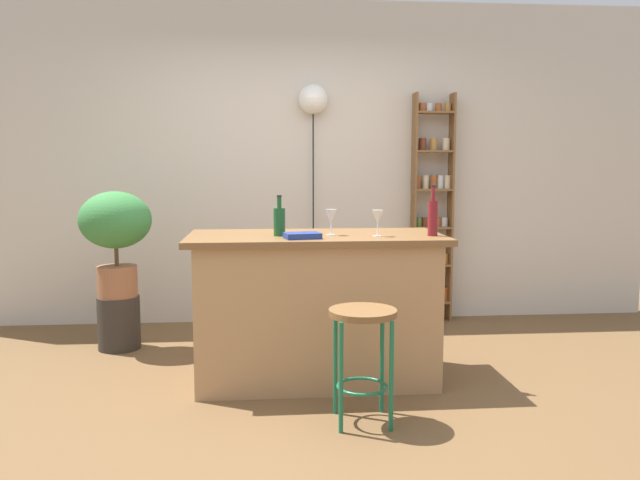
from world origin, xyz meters
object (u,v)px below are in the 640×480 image
at_px(potted_plant, 116,230).
at_px(bottle_wine_red, 279,221).
at_px(plant_stool, 119,323).
at_px(cookbook, 302,236).
at_px(bar_stool, 363,337).
at_px(pendant_globe_light, 313,101).
at_px(spice_shelf, 432,213).
at_px(wine_glass_center, 378,218).
at_px(wine_glass_left, 331,217).
at_px(bottle_soda_blue, 433,217).

xyz_separation_m(potted_plant, bottle_wine_red, (1.20, -0.88, 0.13)).
relative_size(plant_stool, cookbook, 1.91).
bearing_deg(bar_stool, cookbook, 119.30).
xyz_separation_m(cookbook, pendant_globe_light, (0.20, 1.76, 0.97)).
bearing_deg(plant_stool, bar_stool, -43.64).
height_order(bar_stool, spice_shelf, spice_shelf).
bearing_deg(pendant_globe_light, bar_stool, -87.81).
bearing_deg(cookbook, plant_stool, 131.94).
bearing_deg(potted_plant, pendant_globe_light, 25.45).
bearing_deg(potted_plant, wine_glass_center, -27.84).
xyz_separation_m(spice_shelf, wine_glass_left, (-1.06, -1.55, 0.09)).
bearing_deg(spice_shelf, pendant_globe_light, 177.70).
distance_m(bar_stool, cookbook, 0.77).
relative_size(spice_shelf, wine_glass_left, 12.26).
relative_size(potted_plant, wine_glass_center, 4.84).
bearing_deg(potted_plant, plant_stool, 180.00).
bearing_deg(spice_shelf, bar_stool, -113.40).
height_order(spice_shelf, bottle_soda_blue, spice_shelf).
distance_m(bottle_soda_blue, wine_glass_left, 0.64).
distance_m(wine_glass_left, pendant_globe_light, 1.81).
relative_size(bar_stool, plant_stool, 1.55).
relative_size(potted_plant, bottle_soda_blue, 2.51).
bearing_deg(cookbook, bottle_soda_blue, -4.92).
relative_size(bottle_soda_blue, wine_glass_left, 1.93).
bearing_deg(bottle_wine_red, plant_stool, 143.85).
relative_size(wine_glass_center, cookbook, 0.78).
bearing_deg(bottle_wine_red, wine_glass_center, -7.26).
xyz_separation_m(plant_stool, wine_glass_center, (1.80, -0.95, 0.86)).
distance_m(spice_shelf, bottle_soda_blue, 1.70).
distance_m(wine_glass_left, wine_glass_center, 0.30).
relative_size(spice_shelf, pendant_globe_light, 0.97).
distance_m(spice_shelf, wine_glass_left, 1.88).
bearing_deg(bottle_wine_red, bottle_soda_blue, -4.57).
distance_m(bottle_soda_blue, bottle_wine_red, 0.96).
distance_m(bottle_soda_blue, cookbook, 0.83).
distance_m(bar_stool, plant_stool, 2.26).
relative_size(spice_shelf, bottle_soda_blue, 6.36).
bearing_deg(cookbook, pendant_globe_light, 73.07).
bearing_deg(bar_stool, potted_plant, 136.36).
xyz_separation_m(bar_stool, spice_shelf, (0.97, 2.23, 0.50)).
height_order(wine_glass_left, pendant_globe_light, pendant_globe_light).
distance_m(plant_stool, bottle_wine_red, 1.71).
relative_size(wine_glass_left, cookbook, 0.78).
bearing_deg(bottle_wine_red, bar_stool, -57.75).
xyz_separation_m(plant_stool, bottle_wine_red, (1.20, -0.88, 0.84)).
bearing_deg(pendant_globe_light, wine_glass_center, -80.92).
bearing_deg(wine_glass_left, spice_shelf, 55.45).
distance_m(bar_stool, pendant_globe_light, 2.71).
distance_m(wine_glass_left, cookbook, 0.28).
bearing_deg(bottle_wine_red, potted_plant, 143.85).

